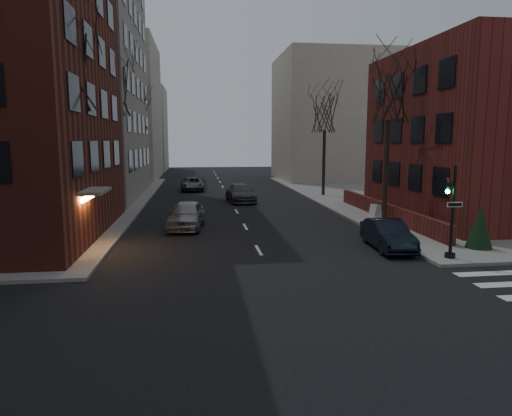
{
  "coord_description": "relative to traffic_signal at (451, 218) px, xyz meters",
  "views": [
    {
      "loc": [
        -2.86,
        -9.04,
        5.22
      ],
      "look_at": [
        -0.08,
        12.3,
        2.0
      ],
      "focal_mm": 32.0,
      "sensor_mm": 36.0,
      "label": 1
    }
  ],
  "objects": [
    {
      "name": "building_distant_la",
      "position": [
        -22.94,
        46.01,
        7.09
      ],
      "size": [
        14.0,
        16.0,
        18.0
      ],
      "primitive_type": "cube",
      "color": "#B9AE9C",
      "rests_on": "ground"
    },
    {
      "name": "car_lane_silver",
      "position": [
        -11.46,
        8.97,
        -1.1
      ],
      "size": [
        2.47,
        4.96,
        1.62
      ],
      "primitive_type": "imported",
      "rotation": [
        0.0,
        0.0,
        -0.12
      ],
      "color": "gray",
      "rests_on": "ground"
    },
    {
      "name": "building_distant_ra",
      "position": [
        7.06,
        41.01,
        6.09
      ],
      "size": [
        14.0,
        14.0,
        16.0
      ],
      "primitive_type": "cube",
      "color": "#B9AE9C",
      "rests_on": "ground"
    },
    {
      "name": "tree_right_a",
      "position": [
        0.86,
        9.01,
        6.12
      ],
      "size": [
        3.96,
        3.96,
        9.72
      ],
      "color": "#2D231C",
      "rests_on": "sidewalk_far_right"
    },
    {
      "name": "tree_left_b",
      "position": [
        -16.74,
        17.01,
        7.0
      ],
      "size": [
        4.4,
        4.4,
        10.8
      ],
      "color": "#2D231C",
      "rests_on": "sidewalk_far_left"
    },
    {
      "name": "low_wall_right",
      "position": [
        1.36,
        10.01,
        -1.26
      ],
      "size": [
        0.35,
        16.0,
        1.0
      ],
      "primitive_type": "cube",
      "color": "maroon",
      "rests_on": "sidewalk_far_right"
    },
    {
      "name": "streetlamp_far",
      "position": [
        -16.14,
        33.01,
        2.33
      ],
      "size": [
        0.36,
        0.36,
        6.28
      ],
      "color": "black",
      "rests_on": "sidewalk_far_left"
    },
    {
      "name": "car_lane_gray",
      "position": [
        -7.14,
        20.36,
        -1.16
      ],
      "size": [
        2.51,
        5.29,
        1.49
      ],
      "primitive_type": "imported",
      "rotation": [
        0.0,
        0.0,
        0.08
      ],
      "color": "#434348",
      "rests_on": "ground"
    },
    {
      "name": "evergreen_shrub",
      "position": [
        2.41,
        1.54,
        -0.75
      ],
      "size": [
        1.56,
        1.56,
        2.02
      ],
      "primitive_type": "cone",
      "rotation": [
        0.0,
        0.0,
        -0.36
      ],
      "color": "black",
      "rests_on": "sidewalk_far_right"
    },
    {
      "name": "streetlamp_near",
      "position": [
        -16.14,
        13.01,
        2.33
      ],
      "size": [
        0.36,
        0.36,
        6.28
      ],
      "color": "black",
      "rests_on": "sidewalk_far_left"
    },
    {
      "name": "building_left_tan",
      "position": [
        -24.94,
        25.01,
        12.09
      ],
      "size": [
        18.0,
        18.0,
        28.0
      ],
      "primitive_type": "cube",
      "color": "gray",
      "rests_on": "ground"
    },
    {
      "name": "building_right_brick",
      "position": [
        8.56,
        10.01,
        3.59
      ],
      "size": [
        12.0,
        14.0,
        11.0
      ],
      "primitive_type": "cube",
      "color": "maroon",
      "rests_on": "ground"
    },
    {
      "name": "car_lane_far",
      "position": [
        -11.31,
        29.57,
        -1.23
      ],
      "size": [
        2.51,
        5.0,
        1.36
      ],
      "primitive_type": "imported",
      "rotation": [
        0.0,
        0.0,
        0.05
      ],
      "color": "#424348",
      "rests_on": "ground"
    },
    {
      "name": "tree_left_a",
      "position": [
        -16.74,
        5.01,
        6.56
      ],
      "size": [
        4.18,
        4.18,
        10.26
      ],
      "color": "#2D231C",
      "rests_on": "sidewalk_far_left"
    },
    {
      "name": "ground",
      "position": [
        -7.94,
        -8.99,
        -1.91
      ],
      "size": [
        160.0,
        160.0,
        0.0
      ],
      "primitive_type": "plane",
      "color": "black",
      "rests_on": "ground"
    },
    {
      "name": "tree_right_b",
      "position": [
        0.86,
        23.01,
        5.68
      ],
      "size": [
        3.74,
        3.74,
        9.18
      ],
      "color": "#2D231C",
      "rests_on": "sidewalk_far_right"
    },
    {
      "name": "building_distant_lb",
      "position": [
        -20.94,
        63.01,
        5.09
      ],
      "size": [
        10.0,
        12.0,
        14.0
      ],
      "primitive_type": "cube",
      "color": "#B9AE9C",
      "rests_on": "ground"
    },
    {
      "name": "traffic_signal",
      "position": [
        0.0,
        0.0,
        0.0
      ],
      "size": [
        0.76,
        0.44,
        4.0
      ],
      "color": "black",
      "rests_on": "sidewalk_far_right"
    },
    {
      "name": "tree_left_c",
      "position": [
        -16.74,
        31.01,
        6.12
      ],
      "size": [
        3.96,
        3.96,
        9.72
      ],
      "color": "#2D231C",
      "rests_on": "sidewalk_far_left"
    },
    {
      "name": "parked_sedan",
      "position": [
        -1.74,
        2.45,
        -1.2
      ],
      "size": [
        1.76,
        4.37,
        1.41
      ],
      "primitive_type": "imported",
      "rotation": [
        0.0,
        0.0,
        -0.06
      ],
      "color": "black",
      "rests_on": "ground"
    },
    {
      "name": "sandwich_board",
      "position": [
        0.47,
        9.46,
        -1.24
      ],
      "size": [
        0.61,
        0.74,
        1.03
      ],
      "primitive_type": "cube",
      "rotation": [
        0.0,
        0.0,
        0.27
      ],
      "color": "silver",
      "rests_on": "sidewalk_far_right"
    }
  ]
}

